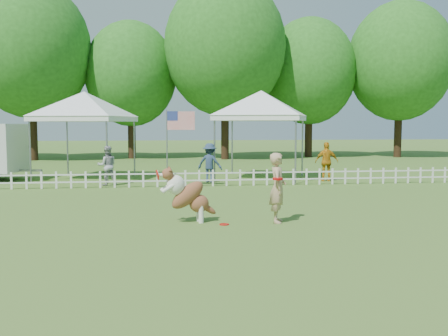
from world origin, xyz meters
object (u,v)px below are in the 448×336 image
at_px(canopy_tent_left, 85,136).
at_px(spectator_c, 327,162).
at_px(canopy_tent_right, 261,136).
at_px(spectator_a, 107,166).
at_px(spectator_b, 210,163).
at_px(dog, 188,195).
at_px(frisbee_on_turf, 224,224).
at_px(flag_pole, 167,149).
at_px(handler, 278,188).

distance_m(canopy_tent_left, spectator_c, 9.85).
xyz_separation_m(canopy_tent_right, spectator_a, (-6.09, -1.71, -1.05)).
bearing_deg(spectator_b, canopy_tent_right, -129.79).
relative_size(dog, spectator_b, 0.85).
bearing_deg(dog, canopy_tent_right, 59.90).
distance_m(frisbee_on_turf, canopy_tent_right, 9.96).
xyz_separation_m(flag_pole, spectator_a, (-2.17, 1.05, -0.65)).
relative_size(dog, flag_pole, 0.46).
bearing_deg(spectator_a, spectator_c, 172.18).
relative_size(flag_pole, spectator_c, 1.78).
height_order(canopy_tent_left, canopy_tent_right, canopy_tent_right).
distance_m(frisbee_on_turf, spectator_b, 8.34).
relative_size(canopy_tent_right, flag_pole, 1.29).
bearing_deg(canopy_tent_left, flag_pole, -30.65).
relative_size(canopy_tent_left, spectator_b, 2.32).
bearing_deg(flag_pole, spectator_c, 25.39).
bearing_deg(handler, spectator_b, 18.61).
bearing_deg(canopy_tent_right, dog, -90.42).
height_order(canopy_tent_right, spectator_a, canopy_tent_right).
bearing_deg(canopy_tent_left, spectator_b, -4.57).
distance_m(frisbee_on_turf, flag_pole, 6.90).
bearing_deg(spectator_b, frisbee_on_turf, 110.18).
relative_size(flag_pole, spectator_b, 1.83).
bearing_deg(spectator_c, frisbee_on_turf, 65.49).
height_order(frisbee_on_turf, spectator_a, spectator_a).
xyz_separation_m(frisbee_on_turf, spectator_c, (5.11, 8.05, 0.76)).
distance_m(handler, spectator_a, 8.86).
height_order(frisbee_on_turf, flag_pole, flag_pole).
distance_m(handler, dog, 2.04).
bearing_deg(handler, flag_pole, 33.64).
relative_size(handler, spectator_a, 1.10).
bearing_deg(spectator_a, flag_pole, 144.12).
bearing_deg(flag_pole, canopy_tent_left, 146.17).
bearing_deg(canopy_tent_left, dog, -53.36).
distance_m(dog, canopy_tent_right, 9.80).
bearing_deg(spectator_c, spectator_b, 4.97).
height_order(handler, spectator_a, handler).
relative_size(flag_pole, spectator_a, 1.89).
xyz_separation_m(frisbee_on_turf, spectator_b, (0.49, 8.29, 0.74)).
bearing_deg(spectator_a, spectator_b, 178.44).
height_order(canopy_tent_left, spectator_a, canopy_tent_left).
relative_size(dog, spectator_a, 0.88).
distance_m(canopy_tent_right, spectator_c, 2.91).
relative_size(frisbee_on_turf, spectator_c, 0.14).
xyz_separation_m(flag_pole, spectator_c, (6.28, 1.39, -0.60)).
distance_m(handler, canopy_tent_left, 11.58).
height_order(frisbee_on_turf, spectator_c, spectator_c).
bearing_deg(spectator_c, flag_pole, 20.39).
xyz_separation_m(flag_pole, spectator_b, (1.66, 1.63, -0.62)).
relative_size(canopy_tent_right, spectator_a, 2.44).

